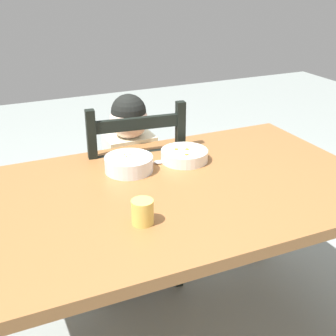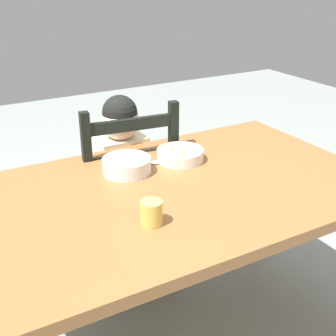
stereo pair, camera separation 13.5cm
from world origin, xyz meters
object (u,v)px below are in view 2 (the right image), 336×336
object	(u,v)px
child_figure	(125,166)
bowl_of_carrots	(180,155)
dining_table	(172,211)
bowl_of_peas	(127,165)
spoon	(160,162)
drinking_cup	(151,213)
dining_chair	(124,200)

from	to	relation	value
child_figure	bowl_of_carrots	distance (m)	0.34
dining_table	bowl_of_peas	size ratio (longest dim) A/B	8.09
spoon	drinking_cup	xyz separation A→B (m)	(-0.25, -0.40, 0.03)
dining_table	drinking_cup	xyz separation A→B (m)	(-0.18, -0.18, 0.13)
child_figure	bowl_of_carrots	xyz separation A→B (m)	(0.12, -0.29, 0.14)
spoon	drinking_cup	size ratio (longest dim) A/B	1.77
child_figure	bowl_of_peas	size ratio (longest dim) A/B	5.12
bowl_of_carrots	drinking_cup	size ratio (longest dim) A/B	2.42
child_figure	spoon	world-z (taller)	child_figure
spoon	bowl_of_peas	bearing A→B (deg)	-174.42
dining_table	child_figure	world-z (taller)	child_figure
dining_chair	spoon	world-z (taller)	dining_chair
dining_chair	child_figure	size ratio (longest dim) A/B	0.99
bowl_of_carrots	drinking_cup	world-z (taller)	drinking_cup
drinking_cup	dining_chair	bearing A→B (deg)	73.08
spoon	drinking_cup	bearing A→B (deg)	-121.91
bowl_of_peas	bowl_of_carrots	xyz separation A→B (m)	(0.24, -0.00, -0.01)
dining_chair	bowl_of_carrots	xyz separation A→B (m)	(0.12, -0.30, 0.31)
dining_chair	child_figure	xyz separation A→B (m)	(0.01, -0.00, 0.18)
bowl_of_peas	drinking_cup	bearing A→B (deg)	-103.84
child_figure	bowl_of_peas	bearing A→B (deg)	-112.04
spoon	drinking_cup	distance (m)	0.47
bowl_of_peas	spoon	world-z (taller)	bowl_of_peas
child_figure	spoon	xyz separation A→B (m)	(0.03, -0.28, 0.12)
dining_table	dining_chair	xyz separation A→B (m)	(0.03, 0.50, -0.19)
dining_table	spoon	xyz separation A→B (m)	(0.07, 0.21, 0.10)
dining_table	child_figure	xyz separation A→B (m)	(0.03, 0.49, -0.02)
dining_table	bowl_of_peas	bearing A→B (deg)	112.79
bowl_of_peas	dining_chair	bearing A→B (deg)	69.27
dining_chair	bowl_of_carrots	world-z (taller)	dining_chair
dining_table	bowl_of_peas	xyz separation A→B (m)	(-0.08, 0.20, 0.13)
dining_chair	bowl_of_carrots	distance (m)	0.45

